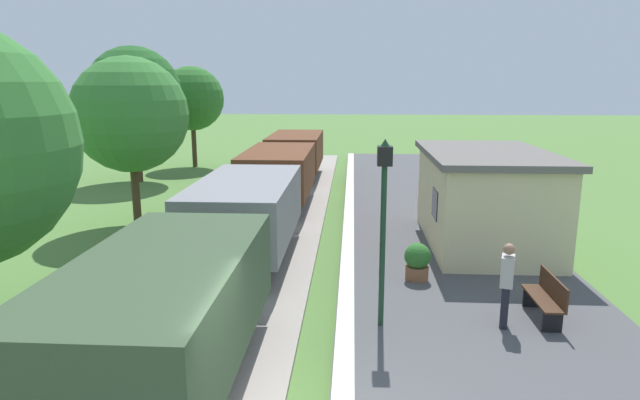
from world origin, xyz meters
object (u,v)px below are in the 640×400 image
(potted_planter, at_px, (417,261))
(tree_field_distant, at_px, (192,99))
(tree_trackside_far, at_px, (130,115))
(lamp_post_near, at_px, (384,199))
(bench_down_platform, at_px, (454,194))
(person_waiting, at_px, (506,282))
(station_hut, at_px, (484,197))
(bench_near_hut, at_px, (546,297))
(freight_train, at_px, (265,191))
(tree_field_left, at_px, (134,94))

(potted_planter, height_order, tree_field_distant, tree_field_distant)
(potted_planter, distance_m, tree_trackside_far, 11.17)
(lamp_post_near, bearing_deg, bench_down_platform, 72.73)
(person_waiting, relative_size, tree_field_distant, 0.29)
(station_hut, bearing_deg, bench_near_hut, -89.41)
(freight_train, distance_m, station_hut, 7.03)
(tree_field_distant, bearing_deg, lamp_post_near, -65.10)
(station_hut, relative_size, bench_down_platform, 3.87)
(potted_planter, bearing_deg, tree_trackside_far, 149.03)
(station_hut, bearing_deg, lamp_post_near, -119.70)
(tree_trackside_far, bearing_deg, bench_near_hut, -33.49)
(tree_trackside_far, bearing_deg, tree_field_left, 110.97)
(bench_near_hut, distance_m, tree_trackside_far, 14.18)
(freight_train, relative_size, station_hut, 4.48)
(freight_train, bearing_deg, tree_trackside_far, 173.05)
(bench_near_hut, bearing_deg, tree_field_distant, 122.32)
(station_hut, xyz_separation_m, bench_down_platform, (0.05, 5.00, -0.93))
(freight_train, distance_m, tree_trackside_far, 5.33)
(bench_down_platform, xyz_separation_m, person_waiting, (-0.94, -10.73, 0.46))
(bench_near_hut, relative_size, tree_trackside_far, 0.26)
(freight_train, height_order, tree_field_left, tree_field_left)
(tree_field_distant, bearing_deg, bench_down_platform, -39.08)
(freight_train, height_order, station_hut, station_hut)
(freight_train, height_order, tree_trackside_far, tree_trackside_far)
(bench_down_platform, bearing_deg, potted_planter, -105.99)
(bench_down_platform, height_order, tree_field_left, tree_field_left)
(tree_trackside_far, bearing_deg, freight_train, -6.95)
(tree_field_distant, bearing_deg, potted_planter, -59.89)
(potted_planter, xyz_separation_m, tree_field_left, (-12.44, 14.00, 3.70))
(freight_train, relative_size, potted_planter, 28.38)
(tree_trackside_far, height_order, tree_field_distant, tree_field_distant)
(station_hut, height_order, tree_field_left, tree_field_left)
(freight_train, bearing_deg, tree_field_distant, 114.88)
(potted_planter, bearing_deg, tree_field_left, 131.61)
(bench_down_platform, relative_size, tree_field_left, 0.22)
(person_waiting, xyz_separation_m, potted_planter, (-1.40, 2.54, -0.46))
(lamp_post_near, bearing_deg, tree_field_distant, 114.90)
(potted_planter, height_order, tree_trackside_far, tree_trackside_far)
(bench_down_platform, xyz_separation_m, potted_planter, (-2.35, -8.19, 0.00))
(station_hut, distance_m, tree_field_distant, 20.90)
(freight_train, xyz_separation_m, lamp_post_near, (3.50, -7.54, 1.41))
(bench_near_hut, relative_size, person_waiting, 0.88)
(freight_train, height_order, person_waiting, freight_train)
(person_waiting, height_order, tree_trackside_far, tree_trackside_far)
(lamp_post_near, bearing_deg, tree_trackside_far, 135.25)
(lamp_post_near, relative_size, tree_field_left, 0.55)
(bench_near_hut, xyz_separation_m, tree_trackside_far, (-11.53, 7.63, 3.16))
(bench_near_hut, bearing_deg, station_hut, 90.59)
(person_waiting, relative_size, tree_field_left, 0.25)
(station_hut, distance_m, lamp_post_near, 6.75)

